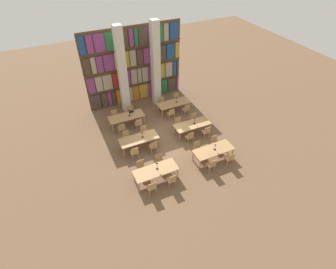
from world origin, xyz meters
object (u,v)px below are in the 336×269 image
(reading_table_4, at_px, (126,117))
(desk_lamp_2, at_px, (142,134))
(chair_11, at_px, (144,132))
(desk_lamp_3, at_px, (195,120))
(desk_lamp_0, at_px, (157,165))
(desk_lamp_4, at_px, (129,112))
(reading_table_0, at_px, (156,171))
(reading_table_3, at_px, (192,125))
(chair_21, at_px, (162,103))
(chair_18, at_px, (139,123))
(chair_23, at_px, (177,99))
(chair_0, at_px, (152,187))
(chair_8, at_px, (135,152))
(pillar_center, at_px, (156,65))
(desk_lamp_5, at_px, (177,99))
(chair_2, at_px, (172,180))
(chair_7, at_px, (215,142))
(chair_6, at_px, (230,158))
(desk_lamp_1, at_px, (215,146))
(chair_1, at_px, (141,167))
(chair_16, at_px, (122,128))
(chair_10, at_px, (154,146))
(chair_19, at_px, (131,111))
(laptop, at_px, (131,112))
(reading_table_1, at_px, (213,150))
(chair_13, at_px, (179,123))
(chair_3, at_px, (160,161))
(reading_table_5, at_px, (174,104))
(reading_table_2, at_px, (139,139))
(chair_22, at_px, (186,109))
(chair_20, at_px, (171,113))
(chair_17, at_px, (115,116))
(chair_15, at_px, (194,119))
(chair_4, at_px, (212,165))
(pillar_left, at_px, (122,72))
(chair_14, at_px, (206,132))
(chair_5, at_px, (198,148))

(reading_table_4, bearing_deg, desk_lamp_2, -85.17)
(chair_11, height_order, desk_lamp_3, desk_lamp_3)
(desk_lamp_0, distance_m, desk_lamp_4, 5.11)
(reading_table_0, relative_size, desk_lamp_3, 4.96)
(reading_table_3, distance_m, desk_lamp_4, 4.20)
(desk_lamp_0, distance_m, chair_21, 6.73)
(chair_18, bearing_deg, chair_23, 24.27)
(chair_11, relative_size, chair_23, 1.00)
(chair_0, bearing_deg, chair_8, 88.62)
(pillar_center, bearing_deg, reading_table_4, -149.38)
(chair_8, distance_m, desk_lamp_5, 5.45)
(chair_2, xyz_separation_m, chair_7, (3.61, 1.53, 0.00))
(chair_6, relative_size, desk_lamp_1, 2.20)
(desk_lamp_5, bearing_deg, desk_lamp_3, -91.61)
(chair_1, bearing_deg, chair_16, -90.91)
(chair_10, bearing_deg, chair_23, 48.80)
(chair_19, bearing_deg, laptop, 73.92)
(chair_2, xyz_separation_m, desk_lamp_2, (-0.24, 3.49, 0.52))
(reading_table_1, xyz_separation_m, chair_6, (0.61, -0.75, -0.19))
(chair_1, relative_size, chair_21, 1.00)
(chair_13, bearing_deg, chair_2, 58.72)
(chair_6, distance_m, chair_16, 6.93)
(chair_1, distance_m, chair_16, 3.68)
(chair_3, bearing_deg, chair_23, -124.95)
(reading_table_4, height_order, reading_table_5, same)
(reading_table_2, bearing_deg, chair_16, 108.12)
(desk_lamp_0, bearing_deg, desk_lamp_4, 87.55)
(chair_22, xyz_separation_m, chair_23, (0.00, 1.50, 0.00))
(pillar_center, relative_size, chair_11, 6.82)
(desk_lamp_2, bearing_deg, chair_22, 24.61)
(chair_20, bearing_deg, desk_lamp_3, -70.46)
(chair_17, bearing_deg, chair_0, 89.50)
(reading_table_3, bearing_deg, chair_15, 51.72)
(laptop, height_order, chair_23, laptop)
(chair_4, xyz_separation_m, chair_17, (-3.45, 6.64, 0.00))
(chair_7, height_order, chair_17, same)
(pillar_left, xyz_separation_m, desk_lamp_0, (-0.55, -6.86, -1.94))
(desk_lamp_5, bearing_deg, chair_13, -112.52)
(chair_4, relative_size, chair_14, 1.00)
(chair_17, bearing_deg, reading_table_0, 94.58)
(desk_lamp_3, relative_size, desk_lamp_4, 0.96)
(chair_5, relative_size, chair_22, 1.00)
(desk_lamp_0, bearing_deg, chair_16, 97.41)
(pillar_left, height_order, chair_14, pillar_left)
(chair_18, distance_m, reading_table_5, 3.11)
(chair_8, xyz_separation_m, chair_19, (1.14, 3.94, 0.00))
(desk_lamp_2, height_order, reading_table_3, desk_lamp_2)
(pillar_left, distance_m, chair_14, 6.69)
(reading_table_2, relative_size, chair_18, 2.64)
(laptop, bearing_deg, reading_table_0, 84.35)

